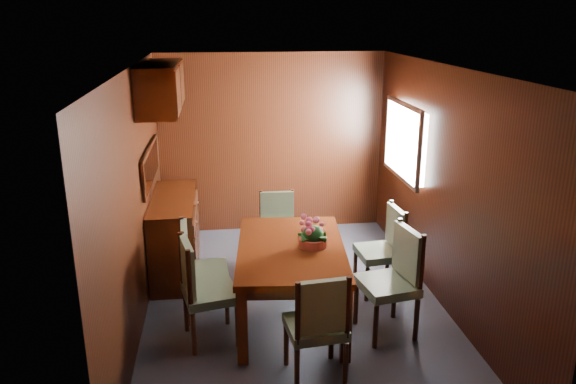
{
  "coord_description": "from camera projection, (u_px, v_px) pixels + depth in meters",
  "views": [
    {
      "loc": [
        -0.72,
        -5.08,
        2.86
      ],
      "look_at": [
        0.0,
        0.57,
        1.05
      ],
      "focal_mm": 35.0,
      "sensor_mm": 36.0,
      "label": 1
    }
  ],
  "objects": [
    {
      "name": "ground",
      "position": [
        295.0,
        306.0,
        5.76
      ],
      "size": [
        4.5,
        4.5,
        0.0
      ],
      "primitive_type": "plane",
      "color": "#363A49",
      "rests_on": "ground"
    },
    {
      "name": "room_shell",
      "position": [
        281.0,
        144.0,
        5.57
      ],
      "size": [
        3.06,
        4.52,
        2.41
      ],
      "color": "black",
      "rests_on": "ground"
    },
    {
      "name": "sideboard",
      "position": [
        175.0,
        235.0,
        6.42
      ],
      "size": [
        0.48,
        1.4,
        0.9
      ],
      "primitive_type": "cube",
      "color": "#331206",
      "rests_on": "ground"
    },
    {
      "name": "dining_table",
      "position": [
        291.0,
        257.0,
        5.35
      ],
      "size": [
        1.16,
        1.7,
        0.76
      ],
      "rotation": [
        0.0,
        0.0,
        -0.09
      ],
      "color": "#331206",
      "rests_on": "ground"
    },
    {
      "name": "chair_left_near",
      "position": [
        201.0,
        285.0,
        5.0
      ],
      "size": [
        0.54,
        0.56,
        1.0
      ],
      "rotation": [
        0.0,
        0.0,
        -1.36
      ],
      "color": "black",
      "rests_on": "ground"
    },
    {
      "name": "chair_left_far",
      "position": [
        197.0,
        265.0,
        5.45
      ],
      "size": [
        0.46,
        0.48,
        0.97
      ],
      "rotation": [
        0.0,
        0.0,
        -1.51
      ],
      "color": "black",
      "rests_on": "ground"
    },
    {
      "name": "chair_right_near",
      "position": [
        395.0,
        275.0,
        5.15
      ],
      "size": [
        0.55,
        0.57,
        1.04
      ],
      "rotation": [
        0.0,
        0.0,
        1.75
      ],
      "color": "black",
      "rests_on": "ground"
    },
    {
      "name": "chair_right_far",
      "position": [
        385.0,
        245.0,
        5.94
      ],
      "size": [
        0.46,
        0.48,
        0.95
      ],
      "rotation": [
        0.0,
        0.0,
        1.64
      ],
      "color": "black",
      "rests_on": "ground"
    },
    {
      "name": "chair_head",
      "position": [
        318.0,
        322.0,
        4.44
      ],
      "size": [
        0.5,
        0.48,
        0.97
      ],
      "rotation": [
        0.0,
        0.0,
        0.1
      ],
      "color": "black",
      "rests_on": "ground"
    },
    {
      "name": "chair_foot",
      "position": [
        278.0,
        226.0,
        6.55
      ],
      "size": [
        0.44,
        0.42,
        0.91
      ],
      "rotation": [
        0.0,
        0.0,
        3.13
      ],
      "color": "black",
      "rests_on": "ground"
    },
    {
      "name": "flower_centerpiece",
      "position": [
        313.0,
        232.0,
        5.29
      ],
      "size": [
        0.29,
        0.29,
        0.29
      ],
      "color": "#B34636",
      "rests_on": "dining_table"
    }
  ]
}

